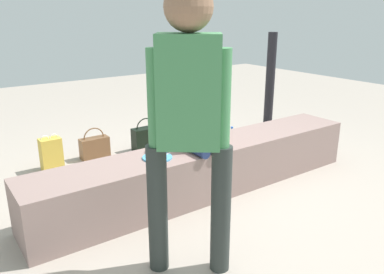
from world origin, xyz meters
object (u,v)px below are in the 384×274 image
Objects in this scene: water_bottle_near_gift at (232,136)px; handbag_brown_canvas at (95,147)px; gift_bag at (51,154)px; cake_box_white at (237,153)px; handbag_black_leather at (146,138)px; child_seated at (196,123)px; cake_plate at (157,155)px; party_cup_red at (188,157)px; adult_standing at (189,111)px; water_bottle_far_side at (212,143)px.

handbag_brown_canvas reaches higher than water_bottle_near_gift.
gift_bag reaches higher than cake_box_white.
water_bottle_near_gift is 0.58× the size of handbag_black_leather.
water_bottle_near_gift is at bearing 56.78° from cake_box_white.
water_bottle_near_gift is 0.96m from handbag_black_leather.
child_seated is 0.39m from cake_plate.
handbag_black_leather is at bearing 106.73° from party_cup_red.
party_cup_red is (0.72, 0.65, -0.38)m from cake_plate.
adult_standing is 7.04× the size of cake_plate.
child_seated is 1.54m from gift_bag.
water_bottle_near_gift is at bearing 10.41° from water_bottle_far_side.
cake_plate is at bearing -159.82° from cake_box_white.
adult_standing is 4.80× the size of cake_box_white.
water_bottle_far_side is at bearing -169.59° from water_bottle_near_gift.
child_seated is at bearing -57.64° from gift_bag.
water_bottle_near_gift is 0.65× the size of handbag_brown_canvas.
gift_bag is (-0.22, 1.96, -0.79)m from adult_standing.
handbag_black_leather is at bearing -1.06° from gift_bag.
adult_standing is at bearing -131.68° from water_bottle_far_side.
adult_standing is at bearing -106.97° from cake_plate.
party_cup_red is 0.97m from handbag_brown_canvas.
party_cup_red is at bearing 155.41° from cake_box_white.
water_bottle_far_side is at bearing 15.14° from party_cup_red.
gift_bag is 1.82m from cake_box_white.
water_bottle_far_side is (1.54, -0.48, -0.06)m from gift_bag.
water_bottle_near_gift is 2.06× the size of party_cup_red.
handbag_black_leather reaches higher than cake_box_white.
cake_box_white is 0.91× the size of handbag_black_leather.
cake_plate is 1.07× the size of water_bottle_near_gift.
gift_bag reaches higher than water_bottle_near_gift.
water_bottle_far_side is (0.76, 0.76, -0.52)m from child_seated.
water_bottle_far_side is (-0.33, -0.06, 0.01)m from water_bottle_near_gift.
child_seated is at bearing -2.13° from cake_plate.
water_bottle_near_gift is at bearing 29.55° from cake_plate.
adult_standing is 2.25m from handbag_black_leather.
cake_plate reaches higher than handbag_black_leather.
cake_plate is 1.68m from water_bottle_near_gift.
handbag_brown_canvas is (-0.71, 0.65, 0.06)m from party_cup_red.
child_seated reaches higher than cake_box_white.
water_bottle_far_side reaches higher than cake_box_white.
party_cup_red is 0.31× the size of handbag_brown_canvas.
cake_box_white is at bearing -25.80° from gift_bag.
cake_plate is 0.63× the size of gift_bag.
handbag_black_leather is at bearing 79.97° from child_seated.
handbag_brown_canvas is at bearing 104.04° from child_seated.
cake_box_white is at bearing 39.68° from adult_standing.
cake_box_white is at bearing 27.88° from child_seated.
party_cup_red is at bearing -26.28° from gift_bag.
party_cup_red is 0.59m from handbag_black_leather.
child_seated is 0.31× the size of adult_standing.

